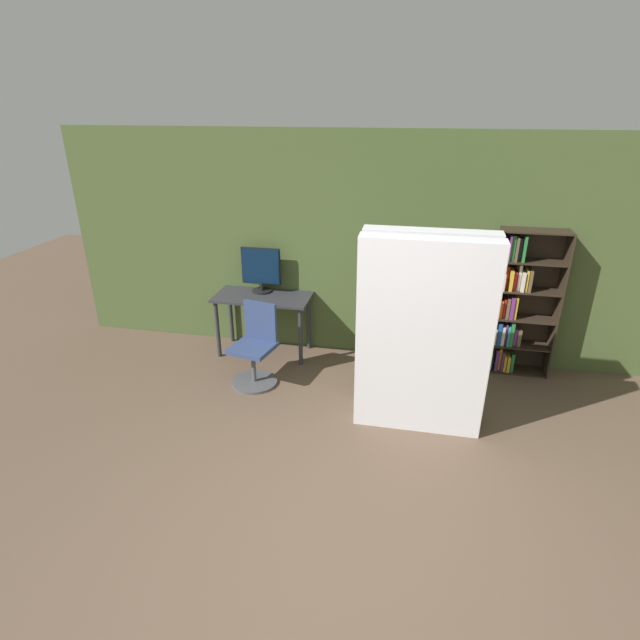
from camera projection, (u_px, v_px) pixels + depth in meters
ground_plane at (331, 567)px, 3.45m from camera, size 16.00×16.00×0.00m
wall_back at (383, 250)px, 5.91m from camera, size 8.00×0.06×2.70m
desk at (263, 305)px, 6.17m from camera, size 1.18×0.57×0.77m
monitor at (261, 269)px, 6.14m from camera, size 0.50×0.24×0.56m
office_chair at (255, 352)px, 5.61m from camera, size 0.52×0.52×0.92m
bookshelf at (516, 306)px, 5.70m from camera, size 0.72×0.30×1.70m
mattress_near at (423, 341)px, 4.52m from camera, size 1.21×0.29×1.94m
mattress_far at (424, 329)px, 4.75m from camera, size 1.21×0.26×1.94m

